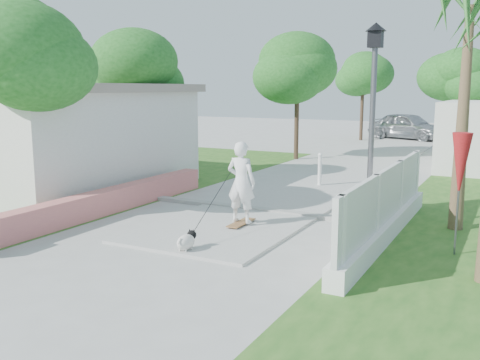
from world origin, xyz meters
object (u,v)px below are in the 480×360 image
Objects in this scene: street_lamp at (372,120)px; parked_car at (408,126)px; dog at (187,241)px; patio_umbrella at (460,166)px; bollard at (320,169)px; skateboarder at (229,190)px.

parked_car is at bearing 98.37° from street_lamp.
parked_car reaches higher than dog.
bollard is at bearing 129.91° from patio_umbrella.
dog is at bearing -129.23° from street_lamp.
patio_umbrella is at bearing -50.09° from bollard.
bollard is 7.73m from dog.
patio_umbrella reaches higher than dog.
patio_umbrella is 0.47× the size of parked_car.
street_lamp reaches higher than parked_car.
skateboarder is (0.03, -6.00, 0.33)m from bollard.
bollard is at bearing 120.96° from street_lamp.
parked_car reaches higher than bollard.
patio_umbrella reaches higher than parked_car.
skateboarder is at bearing -156.07° from parked_car.
patio_umbrella reaches higher than skateboarder.
dog is (-2.63, -3.23, -2.20)m from street_lamp.
parked_car is (-0.57, 23.47, -0.09)m from skateboarder.
parked_car is (-0.60, 25.19, 0.60)m from dog.
street_lamp is 22.26m from parked_car.
street_lamp is 1.93× the size of patio_umbrella.
patio_umbrella is (1.90, -1.00, -0.74)m from street_lamp.
bollard is 7.25m from patio_umbrella.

